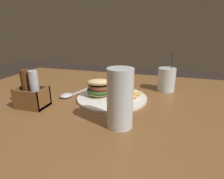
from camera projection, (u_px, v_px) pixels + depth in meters
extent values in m
cube|color=brown|center=(103.00, 105.00, 0.79)|extent=(1.39, 1.02, 0.03)
cylinder|color=brown|center=(47.00, 116.00, 1.47)|extent=(0.08, 0.08, 0.67)
cylinder|color=white|center=(112.00, 98.00, 0.81)|extent=(0.30, 0.30, 0.01)
ellipsoid|color=#E0C17F|center=(100.00, 93.00, 0.82)|extent=(0.12, 0.11, 0.02)
cylinder|color=#2D6628|center=(100.00, 90.00, 0.82)|extent=(0.14, 0.14, 0.01)
cylinder|color=red|center=(99.00, 88.00, 0.82)|extent=(0.11, 0.11, 0.01)
cylinder|color=brown|center=(99.00, 86.00, 0.81)|extent=(0.12, 0.12, 0.01)
ellipsoid|color=#E0C17F|center=(99.00, 82.00, 0.79)|extent=(0.13, 0.11, 0.04)
cube|color=gold|center=(135.00, 94.00, 0.80)|extent=(0.06, 0.05, 0.02)
cube|color=gold|center=(126.00, 90.00, 0.78)|extent=(0.05, 0.04, 0.01)
cube|color=gold|center=(126.00, 93.00, 0.83)|extent=(0.08, 0.01, 0.01)
cube|color=gold|center=(125.00, 95.00, 0.78)|extent=(0.06, 0.04, 0.02)
cube|color=gold|center=(126.00, 95.00, 0.79)|extent=(0.06, 0.02, 0.01)
cube|color=gold|center=(127.00, 95.00, 0.79)|extent=(0.06, 0.03, 0.02)
cube|color=gold|center=(124.00, 100.00, 0.75)|extent=(0.06, 0.01, 0.03)
cube|color=gold|center=(115.00, 94.00, 0.82)|extent=(0.04, 0.07, 0.02)
cube|color=gold|center=(112.00, 96.00, 0.79)|extent=(0.03, 0.06, 0.01)
cube|color=gold|center=(135.00, 94.00, 0.83)|extent=(0.04, 0.05, 0.02)
cube|color=gold|center=(125.00, 93.00, 0.79)|extent=(0.06, 0.02, 0.02)
cube|color=gold|center=(128.00, 95.00, 0.77)|extent=(0.07, 0.06, 0.03)
cube|color=gold|center=(123.00, 93.00, 0.80)|extent=(0.03, 0.08, 0.03)
cylinder|color=silver|center=(120.00, 99.00, 0.56)|extent=(0.08, 0.08, 0.19)
cylinder|color=#C67F23|center=(120.00, 101.00, 0.57)|extent=(0.07, 0.07, 0.17)
cylinder|color=silver|center=(166.00, 79.00, 0.90)|extent=(0.08, 0.08, 0.11)
cylinder|color=yellow|center=(166.00, 81.00, 0.91)|extent=(0.07, 0.07, 0.10)
cylinder|color=black|center=(172.00, 73.00, 0.89)|extent=(0.01, 0.03, 0.18)
ellipsoid|color=silver|center=(66.00, 96.00, 0.83)|extent=(0.06, 0.07, 0.02)
cube|color=silver|center=(80.00, 91.00, 0.90)|extent=(0.05, 0.13, 0.00)
cube|color=brown|center=(33.00, 105.00, 0.74)|extent=(0.11, 0.08, 0.01)
cube|color=brown|center=(44.00, 99.00, 0.71)|extent=(0.01, 0.08, 0.08)
cube|color=brown|center=(21.00, 96.00, 0.74)|extent=(0.01, 0.08, 0.08)
cube|color=brown|center=(38.00, 94.00, 0.76)|extent=(0.11, 0.01, 0.08)
cube|color=brown|center=(25.00, 101.00, 0.69)|extent=(0.11, 0.01, 0.08)
cylinder|color=#B2B2B7|center=(35.00, 88.00, 0.71)|extent=(0.03, 0.03, 0.14)
cylinder|color=#512D14|center=(26.00, 87.00, 0.72)|extent=(0.03, 0.03, 0.14)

